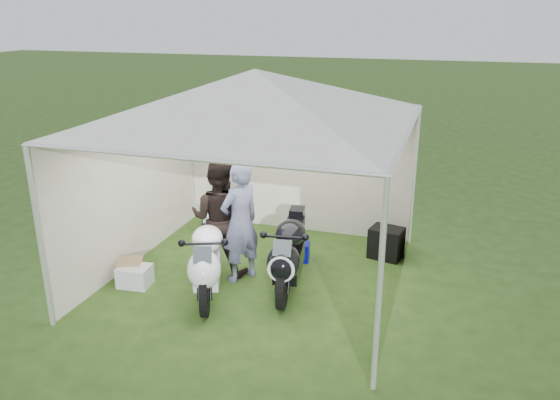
# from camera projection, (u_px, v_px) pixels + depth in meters

# --- Properties ---
(ground) EXTENTS (80.00, 80.00, 0.00)m
(ground) POSITION_uv_depth(u_px,v_px,m) (258.00, 277.00, 8.04)
(ground) COLOR #264014
(ground) RESTS_ON ground
(canopy_tent) EXTENTS (5.66, 5.66, 3.00)m
(canopy_tent) POSITION_uv_depth(u_px,v_px,m) (256.00, 101.00, 7.23)
(canopy_tent) COLOR silver
(canopy_tent) RESTS_ON ground
(motorcycle_white) EXTENTS (0.93, 1.85, 0.95)m
(motorcycle_white) POSITION_uv_depth(u_px,v_px,m) (207.00, 258.00, 7.41)
(motorcycle_white) COLOR black
(motorcycle_white) RESTS_ON ground
(motorcycle_black) EXTENTS (0.62, 1.96, 0.97)m
(motorcycle_black) POSITION_uv_depth(u_px,v_px,m) (289.00, 252.00, 7.57)
(motorcycle_black) COLOR black
(motorcycle_black) RESTS_ON ground
(paddock_stand) EXTENTS (0.42, 0.30, 0.29)m
(paddock_stand) POSITION_uv_depth(u_px,v_px,m) (297.00, 252.00, 8.53)
(paddock_stand) COLOR #0B0ECB
(paddock_stand) RESTS_ON ground
(person_dark_jacket) EXTENTS (0.90, 0.73, 1.74)m
(person_dark_jacket) POSITION_uv_depth(u_px,v_px,m) (219.00, 218.00, 7.90)
(person_dark_jacket) COLOR black
(person_dark_jacket) RESTS_ON ground
(person_blue_jacket) EXTENTS (0.69, 0.77, 1.76)m
(person_blue_jacket) POSITION_uv_depth(u_px,v_px,m) (240.00, 222.00, 7.71)
(person_blue_jacket) COLOR slate
(person_blue_jacket) RESTS_ON ground
(equipment_box) EXTENTS (0.57, 0.49, 0.49)m
(equipment_box) POSITION_uv_depth(u_px,v_px,m) (386.00, 243.00, 8.61)
(equipment_box) COLOR black
(equipment_box) RESTS_ON ground
(crate_0) EXTENTS (0.47, 0.38, 0.29)m
(crate_0) POSITION_uv_depth(u_px,v_px,m) (135.00, 276.00, 7.74)
(crate_0) COLOR #BABDC3
(crate_0) RESTS_ON ground
(crate_1) EXTENTS (0.46, 0.46, 0.31)m
(crate_1) POSITION_uv_depth(u_px,v_px,m) (130.00, 270.00, 7.89)
(crate_1) COLOR #806144
(crate_1) RESTS_ON ground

